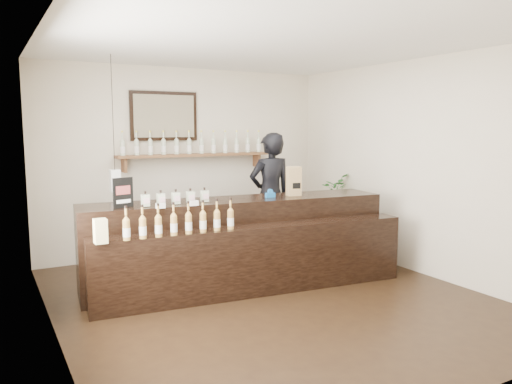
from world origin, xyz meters
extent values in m
plane|color=black|center=(0.00, 0.00, 0.00)|extent=(5.00, 5.00, 0.00)
plane|color=beige|center=(0.00, 2.50, 1.40)|extent=(4.50, 0.00, 4.50)
plane|color=beige|center=(0.00, -2.50, 1.40)|extent=(4.50, 0.00, 4.50)
plane|color=beige|center=(-2.25, 0.00, 1.40)|extent=(0.00, 5.00, 5.00)
plane|color=beige|center=(2.25, 0.00, 1.40)|extent=(0.00, 5.00, 5.00)
plane|color=white|center=(0.00, 0.00, 2.80)|extent=(5.00, 5.00, 0.00)
cube|color=brown|center=(0.10, 2.37, 1.50)|extent=(2.40, 0.25, 0.04)
cube|color=brown|center=(-0.98, 2.40, 1.38)|extent=(0.04, 0.20, 0.20)
cube|color=brown|center=(1.18, 2.40, 1.38)|extent=(0.04, 0.20, 0.20)
cube|color=black|center=(-0.35, 2.47, 2.08)|extent=(1.02, 0.04, 0.72)
cube|color=#48412E|center=(-0.35, 2.44, 2.08)|extent=(0.92, 0.01, 0.62)
cube|color=white|center=(-1.30, 1.60, 1.25)|extent=(0.12, 0.12, 0.28)
cylinder|color=black|center=(-1.30, 1.60, 2.09)|extent=(0.01, 0.01, 1.41)
cylinder|color=beige|center=(-1.00, 2.37, 1.62)|extent=(0.07, 0.07, 0.20)
cone|color=beige|center=(-1.00, 2.37, 1.75)|extent=(0.07, 0.07, 0.05)
cylinder|color=beige|center=(-1.00, 2.37, 1.81)|extent=(0.02, 0.02, 0.07)
cylinder|color=gold|center=(-1.00, 2.37, 1.86)|extent=(0.03, 0.03, 0.02)
cylinder|color=white|center=(-1.00, 2.37, 1.60)|extent=(0.07, 0.07, 0.09)
cylinder|color=beige|center=(-0.80, 2.37, 1.62)|extent=(0.07, 0.07, 0.20)
cone|color=beige|center=(-0.80, 2.37, 1.75)|extent=(0.07, 0.07, 0.05)
cylinder|color=beige|center=(-0.80, 2.37, 1.81)|extent=(0.02, 0.02, 0.07)
cylinder|color=gold|center=(-0.80, 2.37, 1.86)|extent=(0.03, 0.03, 0.02)
cylinder|color=white|center=(-0.80, 2.37, 1.60)|extent=(0.07, 0.07, 0.09)
cylinder|color=beige|center=(-0.60, 2.37, 1.62)|extent=(0.07, 0.07, 0.20)
cone|color=beige|center=(-0.60, 2.37, 1.75)|extent=(0.07, 0.07, 0.05)
cylinder|color=beige|center=(-0.60, 2.37, 1.81)|extent=(0.02, 0.02, 0.07)
cylinder|color=gold|center=(-0.60, 2.37, 1.86)|extent=(0.03, 0.03, 0.02)
cylinder|color=white|center=(-0.60, 2.37, 1.60)|extent=(0.07, 0.07, 0.09)
cylinder|color=beige|center=(-0.40, 2.37, 1.62)|extent=(0.07, 0.07, 0.20)
cone|color=beige|center=(-0.40, 2.37, 1.75)|extent=(0.07, 0.07, 0.05)
cylinder|color=beige|center=(-0.40, 2.37, 1.81)|extent=(0.02, 0.02, 0.07)
cylinder|color=gold|center=(-0.40, 2.37, 1.86)|extent=(0.03, 0.03, 0.02)
cylinder|color=white|center=(-0.40, 2.37, 1.60)|extent=(0.07, 0.07, 0.09)
cylinder|color=beige|center=(-0.20, 2.37, 1.62)|extent=(0.07, 0.07, 0.20)
cone|color=beige|center=(-0.20, 2.37, 1.75)|extent=(0.07, 0.07, 0.05)
cylinder|color=beige|center=(-0.20, 2.37, 1.81)|extent=(0.02, 0.02, 0.07)
cylinder|color=gold|center=(-0.20, 2.37, 1.86)|extent=(0.03, 0.03, 0.02)
cylinder|color=white|center=(-0.20, 2.37, 1.60)|extent=(0.07, 0.07, 0.09)
cylinder|color=beige|center=(0.00, 2.37, 1.62)|extent=(0.07, 0.07, 0.20)
cone|color=beige|center=(0.00, 2.37, 1.75)|extent=(0.07, 0.07, 0.05)
cylinder|color=beige|center=(0.00, 2.37, 1.81)|extent=(0.02, 0.02, 0.07)
cylinder|color=gold|center=(0.00, 2.37, 1.86)|extent=(0.03, 0.03, 0.02)
cylinder|color=white|center=(0.00, 2.37, 1.60)|extent=(0.07, 0.07, 0.09)
cylinder|color=beige|center=(0.20, 2.37, 1.62)|extent=(0.07, 0.07, 0.20)
cone|color=beige|center=(0.20, 2.37, 1.75)|extent=(0.07, 0.07, 0.05)
cylinder|color=beige|center=(0.20, 2.37, 1.81)|extent=(0.02, 0.02, 0.07)
cylinder|color=gold|center=(0.20, 2.37, 1.86)|extent=(0.03, 0.03, 0.02)
cylinder|color=white|center=(0.20, 2.37, 1.60)|extent=(0.07, 0.07, 0.09)
cylinder|color=beige|center=(0.40, 2.37, 1.62)|extent=(0.07, 0.07, 0.20)
cone|color=beige|center=(0.40, 2.37, 1.75)|extent=(0.07, 0.07, 0.05)
cylinder|color=beige|center=(0.40, 2.37, 1.81)|extent=(0.02, 0.02, 0.07)
cylinder|color=gold|center=(0.40, 2.37, 1.86)|extent=(0.03, 0.03, 0.02)
cylinder|color=white|center=(0.40, 2.37, 1.60)|extent=(0.07, 0.07, 0.09)
cylinder|color=beige|center=(0.60, 2.37, 1.62)|extent=(0.07, 0.07, 0.20)
cone|color=beige|center=(0.60, 2.37, 1.75)|extent=(0.07, 0.07, 0.05)
cylinder|color=beige|center=(0.60, 2.37, 1.81)|extent=(0.02, 0.02, 0.07)
cylinder|color=gold|center=(0.60, 2.37, 1.86)|extent=(0.03, 0.03, 0.02)
cylinder|color=white|center=(0.60, 2.37, 1.60)|extent=(0.07, 0.07, 0.09)
cylinder|color=beige|center=(0.80, 2.37, 1.62)|extent=(0.07, 0.07, 0.20)
cone|color=beige|center=(0.80, 2.37, 1.75)|extent=(0.07, 0.07, 0.05)
cylinder|color=beige|center=(0.80, 2.37, 1.81)|extent=(0.02, 0.02, 0.07)
cylinder|color=gold|center=(0.80, 2.37, 1.86)|extent=(0.03, 0.03, 0.02)
cylinder|color=white|center=(0.80, 2.37, 1.60)|extent=(0.07, 0.07, 0.09)
cylinder|color=beige|center=(1.00, 2.37, 1.62)|extent=(0.07, 0.07, 0.20)
cone|color=beige|center=(1.00, 2.37, 1.75)|extent=(0.07, 0.07, 0.05)
cylinder|color=beige|center=(1.00, 2.37, 1.81)|extent=(0.02, 0.02, 0.07)
cylinder|color=gold|center=(1.00, 2.37, 1.86)|extent=(0.03, 0.03, 0.02)
cylinder|color=white|center=(1.00, 2.37, 1.60)|extent=(0.07, 0.07, 0.09)
cylinder|color=beige|center=(1.20, 2.37, 1.62)|extent=(0.07, 0.07, 0.20)
cone|color=beige|center=(1.20, 2.37, 1.75)|extent=(0.07, 0.07, 0.05)
cylinder|color=beige|center=(1.20, 2.37, 1.81)|extent=(0.02, 0.02, 0.07)
cylinder|color=gold|center=(1.20, 2.37, 1.86)|extent=(0.03, 0.03, 0.02)
cylinder|color=white|center=(1.20, 2.37, 1.60)|extent=(0.07, 0.07, 0.09)
cube|color=black|center=(-0.05, 0.70, 0.52)|extent=(3.80, 1.07, 1.05)
cube|color=black|center=(-0.05, 0.20, 0.40)|extent=(3.76, 0.74, 0.79)
cube|color=white|center=(-1.09, 0.46, 1.07)|extent=(0.10, 0.04, 0.05)
cube|color=white|center=(-0.71, 0.46, 1.07)|extent=(0.10, 0.04, 0.05)
cube|color=#D4C681|center=(-1.79, 0.20, 0.85)|extent=(0.12, 0.12, 0.12)
cube|color=#D4C681|center=(-1.79, 0.20, 0.97)|extent=(0.12, 0.12, 0.12)
cube|color=beige|center=(-1.20, 0.64, 1.12)|extent=(0.08, 0.08, 0.13)
cube|color=beige|center=(-1.20, 0.60, 1.12)|extent=(0.07, 0.00, 0.06)
cylinder|color=black|center=(-1.20, 0.64, 1.20)|extent=(0.02, 0.02, 0.03)
cube|color=beige|center=(-1.03, 0.64, 1.12)|extent=(0.08, 0.08, 0.13)
cube|color=beige|center=(-1.03, 0.60, 1.12)|extent=(0.07, 0.00, 0.06)
cylinder|color=black|center=(-1.03, 0.64, 1.20)|extent=(0.02, 0.02, 0.03)
cube|color=beige|center=(-0.85, 0.64, 1.12)|extent=(0.08, 0.08, 0.13)
cube|color=beige|center=(-0.85, 0.60, 1.12)|extent=(0.07, 0.00, 0.06)
cylinder|color=black|center=(-0.85, 0.64, 1.20)|extent=(0.02, 0.02, 0.03)
cube|color=beige|center=(-0.67, 0.64, 1.12)|extent=(0.08, 0.08, 0.13)
cube|color=beige|center=(-0.67, 0.60, 1.12)|extent=(0.07, 0.00, 0.06)
cylinder|color=black|center=(-0.67, 0.64, 1.20)|extent=(0.02, 0.02, 0.03)
cube|color=beige|center=(-0.50, 0.64, 1.12)|extent=(0.08, 0.08, 0.13)
cube|color=beige|center=(-0.50, 0.60, 1.12)|extent=(0.07, 0.00, 0.06)
cylinder|color=black|center=(-0.50, 0.64, 1.20)|extent=(0.02, 0.02, 0.03)
cylinder|color=#B1823C|center=(-1.53, 0.20, 0.90)|extent=(0.07, 0.07, 0.20)
cone|color=#B1823C|center=(-1.53, 0.20, 1.02)|extent=(0.07, 0.07, 0.05)
cylinder|color=#B1823C|center=(-1.53, 0.20, 1.08)|extent=(0.02, 0.02, 0.07)
cylinder|color=black|center=(-1.53, 0.20, 1.13)|extent=(0.03, 0.03, 0.02)
cylinder|color=white|center=(-1.53, 0.20, 0.87)|extent=(0.07, 0.07, 0.09)
cylinder|color=#B1823C|center=(-1.37, 0.20, 0.90)|extent=(0.07, 0.07, 0.20)
cone|color=#B1823C|center=(-1.37, 0.20, 1.02)|extent=(0.07, 0.07, 0.05)
cylinder|color=#B1823C|center=(-1.37, 0.20, 1.08)|extent=(0.02, 0.02, 0.07)
cylinder|color=black|center=(-1.37, 0.20, 1.13)|extent=(0.03, 0.03, 0.02)
cylinder|color=white|center=(-1.37, 0.20, 0.87)|extent=(0.07, 0.07, 0.09)
cylinder|color=#B1823C|center=(-1.20, 0.20, 0.90)|extent=(0.07, 0.07, 0.20)
cone|color=#B1823C|center=(-1.20, 0.20, 1.02)|extent=(0.07, 0.07, 0.05)
cylinder|color=#B1823C|center=(-1.20, 0.20, 1.08)|extent=(0.02, 0.02, 0.07)
cylinder|color=black|center=(-1.20, 0.20, 1.13)|extent=(0.03, 0.03, 0.02)
cylinder|color=white|center=(-1.20, 0.20, 0.87)|extent=(0.07, 0.07, 0.09)
cylinder|color=#B1823C|center=(-1.04, 0.20, 0.90)|extent=(0.07, 0.07, 0.20)
cone|color=#B1823C|center=(-1.04, 0.20, 1.02)|extent=(0.07, 0.07, 0.05)
cylinder|color=#B1823C|center=(-1.04, 0.20, 1.08)|extent=(0.02, 0.02, 0.07)
cylinder|color=black|center=(-1.04, 0.20, 1.13)|extent=(0.03, 0.03, 0.02)
cylinder|color=white|center=(-1.04, 0.20, 0.87)|extent=(0.07, 0.07, 0.09)
cylinder|color=#B1823C|center=(-0.87, 0.20, 0.90)|extent=(0.07, 0.07, 0.20)
cone|color=#B1823C|center=(-0.87, 0.20, 1.02)|extent=(0.07, 0.07, 0.05)
cylinder|color=#B1823C|center=(-0.87, 0.20, 1.08)|extent=(0.02, 0.02, 0.07)
cylinder|color=black|center=(-0.87, 0.20, 1.13)|extent=(0.03, 0.03, 0.02)
cylinder|color=white|center=(-0.87, 0.20, 0.87)|extent=(0.07, 0.07, 0.09)
cylinder|color=#B1823C|center=(-0.71, 0.20, 0.90)|extent=(0.07, 0.07, 0.20)
cone|color=#B1823C|center=(-0.71, 0.20, 1.02)|extent=(0.07, 0.07, 0.05)
cylinder|color=#B1823C|center=(-0.71, 0.20, 1.08)|extent=(0.02, 0.02, 0.07)
cylinder|color=black|center=(-0.71, 0.20, 1.13)|extent=(0.03, 0.03, 0.02)
cylinder|color=white|center=(-0.71, 0.20, 0.87)|extent=(0.07, 0.07, 0.09)
cylinder|color=#B1823C|center=(-0.54, 0.20, 0.90)|extent=(0.07, 0.07, 0.20)
cone|color=#B1823C|center=(-0.54, 0.20, 1.02)|extent=(0.07, 0.07, 0.05)
cylinder|color=#B1823C|center=(-0.54, 0.20, 1.08)|extent=(0.02, 0.02, 0.07)
cylinder|color=black|center=(-0.54, 0.20, 1.13)|extent=(0.03, 0.03, 0.02)
cylinder|color=white|center=(-0.54, 0.20, 0.87)|extent=(0.07, 0.07, 0.09)
cylinder|color=#B1823C|center=(-0.38, 0.20, 0.90)|extent=(0.07, 0.07, 0.20)
cone|color=#B1823C|center=(-0.38, 0.20, 1.02)|extent=(0.07, 0.07, 0.05)
cylinder|color=#B1823C|center=(-0.38, 0.20, 1.08)|extent=(0.02, 0.02, 0.07)
cylinder|color=black|center=(-0.38, 0.20, 1.13)|extent=(0.03, 0.03, 0.02)
cylinder|color=white|center=(-0.38, 0.20, 0.87)|extent=(0.07, 0.07, 0.09)
cube|color=black|center=(-1.43, 0.70, 1.21)|extent=(0.23, 0.08, 0.33)
cube|color=#943936|center=(-1.43, 0.69, 1.24)|extent=(0.16, 0.05, 0.09)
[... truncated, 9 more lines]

